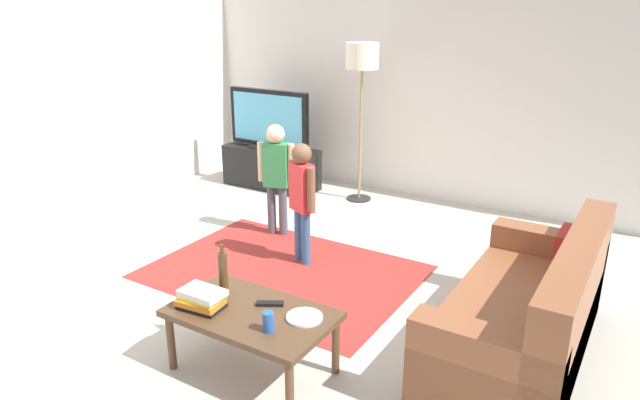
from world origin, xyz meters
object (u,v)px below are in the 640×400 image
(coffee_table, at_px, (252,318))
(book_stack, at_px, (202,299))
(plate, at_px, (304,317))
(tv_stand, at_px, (271,168))
(couch, at_px, (532,319))
(bottle, at_px, (223,272))
(floor_lamp, at_px, (362,65))
(soda_can, at_px, (268,322))
(child_near_tv, at_px, (276,170))
(child_center, at_px, (302,192))
(tv_remote, at_px, (270,304))
(tv, at_px, (269,120))

(coffee_table, bearing_deg, book_stack, -155.99)
(plate, bearing_deg, coffee_table, -162.66)
(tv_stand, height_order, plate, tv_stand)
(coffee_table, bearing_deg, tv_stand, 124.61)
(couch, height_order, bottle, couch)
(floor_lamp, height_order, plate, floor_lamp)
(tv_stand, height_order, soda_can, soda_can)
(couch, xyz_separation_m, bottle, (-1.73, -0.94, 0.27))
(child_near_tv, height_order, child_center, child_near_tv)
(soda_can, bearing_deg, coffee_table, 151.39)
(tv_stand, bearing_deg, child_near_tv, -51.37)
(bottle, bearing_deg, floor_lamp, 102.28)
(tv_stand, relative_size, bottle, 3.60)
(tv_remote, bearing_deg, coffee_table, -143.19)
(floor_lamp, relative_size, soda_can, 14.83)
(bottle, xyz_separation_m, plate, (0.62, -0.00, -0.13))
(tv, xyz_separation_m, coffee_table, (2.14, -3.08, -0.48))
(tv_remote, relative_size, soda_can, 1.42)
(tv, bearing_deg, book_stack, -59.89)
(tv_remote, bearing_deg, tv, 95.93)
(child_center, xyz_separation_m, book_stack, (0.33, -1.62, -0.17))
(coffee_table, relative_size, soda_can, 8.33)
(couch, xyz_separation_m, tv_remote, (-1.38, -0.92, 0.14))
(child_center, bearing_deg, floor_lamp, 101.89)
(coffee_table, height_order, soda_can, soda_can)
(soda_can, relative_size, plate, 0.55)
(tv_stand, distance_m, bottle, 3.54)
(book_stack, relative_size, plate, 1.34)
(couch, height_order, soda_can, couch)
(child_center, height_order, coffee_table, child_center)
(book_stack, xyz_separation_m, plate, (0.60, 0.23, -0.05))
(child_near_tv, relative_size, coffee_table, 1.11)
(coffee_table, distance_m, plate, 0.34)
(bottle, height_order, plate, bottle)
(tv, distance_m, tv_remote, 3.71)
(tv, bearing_deg, tv_stand, 90.00)
(tv, height_order, plate, tv)
(book_stack, relative_size, bottle, 0.89)
(child_near_tv, bearing_deg, tv_remote, -55.35)
(couch, bearing_deg, floor_lamp, 137.54)
(coffee_table, height_order, bottle, bottle)
(bottle, bearing_deg, child_center, 102.79)
(tv_stand, bearing_deg, couch, -29.98)
(tv_stand, height_order, book_stack, book_stack)
(tv_remote, relative_size, plate, 0.77)
(tv, relative_size, coffee_table, 1.10)
(bottle, bearing_deg, tv, 121.70)
(tv, xyz_separation_m, book_stack, (1.86, -3.21, -0.37))
(bottle, bearing_deg, child_near_tv, 116.05)
(couch, distance_m, soda_can, 1.69)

